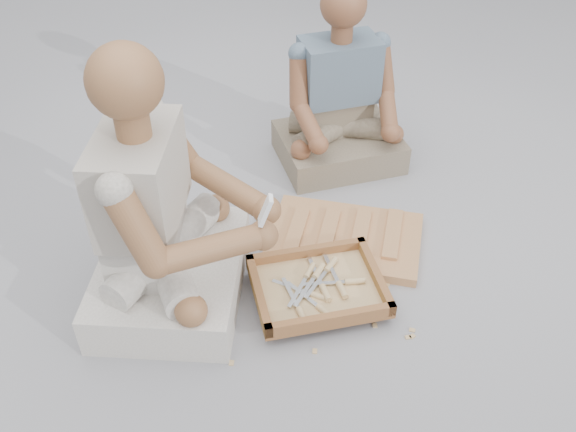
{
  "coord_description": "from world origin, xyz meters",
  "views": [
    {
      "loc": [
        0.05,
        -1.5,
        1.66
      ],
      "look_at": [
        0.02,
        0.13,
        0.3
      ],
      "focal_mm": 40.0,
      "sensor_mm": 36.0,
      "label": 1
    }
  ],
  "objects_px": {
    "carved_panel": "(345,238)",
    "tool_tray": "(318,287)",
    "companion": "(340,106)",
    "craftsman": "(162,223)"
  },
  "relations": [
    {
      "from": "carved_panel",
      "to": "tool_tray",
      "type": "bearing_deg",
      "value": -110.12
    },
    {
      "from": "tool_tray",
      "to": "companion",
      "type": "xyz_separation_m",
      "value": [
        0.1,
        0.87,
        0.21
      ]
    },
    {
      "from": "tool_tray",
      "to": "companion",
      "type": "bearing_deg",
      "value": 83.39
    },
    {
      "from": "carved_panel",
      "to": "craftsman",
      "type": "xyz_separation_m",
      "value": [
        -0.62,
        -0.28,
        0.3
      ]
    },
    {
      "from": "tool_tray",
      "to": "companion",
      "type": "distance_m",
      "value": 0.9
    },
    {
      "from": "companion",
      "to": "tool_tray",
      "type": "bearing_deg",
      "value": 65.49
    },
    {
      "from": "carved_panel",
      "to": "tool_tray",
      "type": "relative_size",
      "value": 1.11
    },
    {
      "from": "carved_panel",
      "to": "companion",
      "type": "xyz_separation_m",
      "value": [
        -0.01,
        0.57,
        0.25
      ]
    },
    {
      "from": "carved_panel",
      "to": "companion",
      "type": "bearing_deg",
      "value": 90.91
    },
    {
      "from": "craftsman",
      "to": "companion",
      "type": "xyz_separation_m",
      "value": [
        0.61,
        0.85,
        -0.05
      ]
    }
  ]
}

